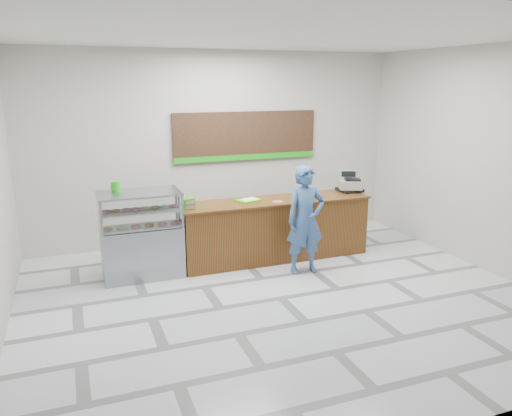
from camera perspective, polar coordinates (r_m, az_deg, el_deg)
name	(u,v)px	position (r m, az deg, el deg)	size (l,w,h in m)	color
floor	(281,298)	(7.09, 2.90, -10.26)	(7.00, 7.00, 0.00)	silver
back_wall	(218,147)	(9.35, -4.41, 6.91)	(7.00, 7.00, 0.00)	#BCB7AD
ceiling	(285,34)	(6.47, 3.31, 19.20)	(7.00, 7.00, 0.00)	silver
sales_counter	(275,229)	(8.45, 2.15, -2.42)	(3.26, 0.76, 1.03)	brown
display_case	(141,234)	(7.84, -12.98, -2.90)	(1.22, 0.72, 1.33)	gray
menu_board	(246,137)	(9.46, -1.13, 8.15)	(2.80, 0.06, 0.90)	black
cash_register	(350,184)	(9.07, 10.64, 2.74)	(0.51, 0.52, 0.36)	black
card_terminal	(318,197)	(8.50, 7.12, 1.30)	(0.08, 0.16, 0.04)	black
serving_tray	(248,200)	(8.23, -0.89, 0.91)	(0.46, 0.39, 0.02)	#42B304
napkin_box	(186,203)	(7.91, -8.05, 0.60)	(0.14, 0.14, 0.12)	white
straw_cup	(184,202)	(7.99, -8.18, 0.67)	(0.07, 0.07, 0.11)	silver
promo_box	(188,204)	(7.74, -7.76, 0.49)	(0.19, 0.13, 0.17)	#1BAB15
donut_decal	(278,202)	(8.16, 2.50, 0.73)	(0.17, 0.17, 0.00)	#CE5C89
green_cup_left	(114,186)	(7.86, -15.94, 2.40)	(0.09, 0.09, 0.14)	#1BAB15
green_cup_right	(117,186)	(7.80, -15.65, 2.38)	(0.10, 0.10, 0.15)	#1BAB15
customer	(305,220)	(7.79, 5.68, -1.37)	(0.62, 0.41, 1.70)	#35598D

